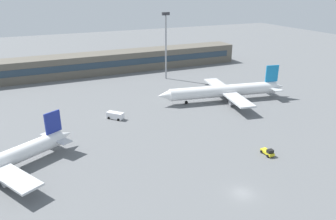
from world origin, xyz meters
TOP-DOWN VIEW (x-y plane):
  - ground_plane at (0.00, 40.00)m, footprint 400.00×400.00m
  - terminal_building at (0.00, 103.21)m, footprint 128.73×12.13m
  - airplane_mid at (26.51, 47.47)m, footprint 46.72×32.93m
  - baggage_tug_yellow at (14.81, 10.08)m, footprint 1.94×3.66m
  - service_van_white at (-12.31, 46.88)m, footprint 4.96×5.21m
  - floodlight_tower_west at (20.00, 81.93)m, footprint 3.20×0.80m

SIDE VIEW (x-z plane):
  - ground_plane at x=0.00m, z-range 0.00..0.00m
  - baggage_tug_yellow at x=14.81m, z-range -0.08..1.67m
  - service_van_white at x=-12.31m, z-range 0.07..2.15m
  - airplane_mid at x=26.51m, z-range -2.26..9.34m
  - terminal_building at x=0.00m, z-range 0.00..9.00m
  - floodlight_tower_west at x=20.00m, z-range 2.05..29.67m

